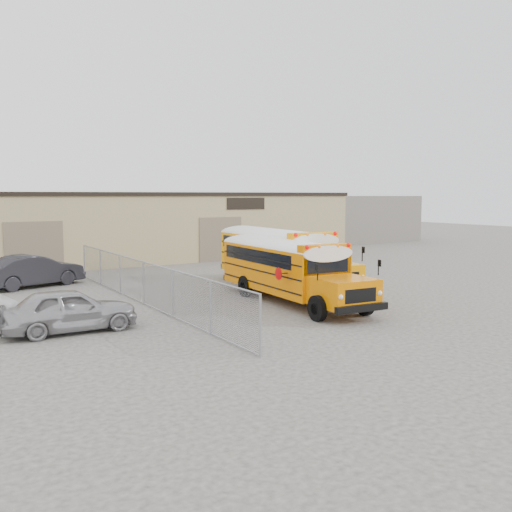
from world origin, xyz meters
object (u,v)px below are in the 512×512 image
car_silver (70,310)px  car_dark (33,271)px  school_bus_left (231,253)px  school_bus_right (229,244)px  tarp_bundle (333,285)px

car_silver → car_dark: (0.79, 10.43, 0.06)m
school_bus_left → school_bus_right: size_ratio=0.92×
school_bus_right → tarp_bundle: (-0.62, -10.23, -0.96)m
school_bus_right → car_silver: bearing=-139.2°
school_bus_left → car_silver: school_bus_left is taller
tarp_bundle → car_silver: bearing=178.2°
car_dark → car_silver: bearing=158.0°
school_bus_right → car_dark: school_bus_right is taller
school_bus_left → school_bus_right: bearing=62.8°
tarp_bundle → car_silver: (-10.84, 0.33, 0.03)m
school_bus_right → car_silver: 15.17m
school_bus_left → tarp_bundle: (1.28, -6.54, -0.84)m
school_bus_left → tarp_bundle: school_bus_left is taller
school_bus_left → car_silver: size_ratio=2.14×
school_bus_left → car_dark: (-8.77, 4.22, -0.75)m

